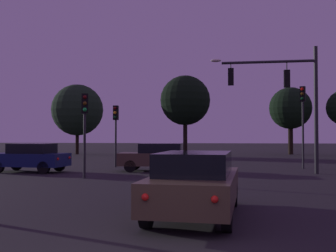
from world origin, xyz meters
name	(u,v)px	position (x,y,z in m)	size (l,w,h in m)	color
ground_plane	(208,162)	(0.00, 24.50, 0.00)	(168.00, 168.00, 0.00)	black
traffic_signal_mast_arm	(285,89)	(4.30, 15.76, 4.33)	(5.44, 0.40, 6.50)	#232326
traffic_light_corner_left	(303,111)	(5.79, 19.03, 3.42)	(0.37, 0.39, 4.87)	#232326
traffic_light_corner_right	(116,123)	(-5.49, 18.65, 2.72)	(0.32, 0.36, 3.82)	#232326
traffic_light_median	(85,118)	(-5.10, 11.98, 2.74)	(0.36, 0.39, 3.84)	#232326
car_nearside_lane	(196,182)	(0.46, 4.20, 0.80)	(2.15, 4.68, 1.52)	#473828
car_crossing_left	(158,157)	(-2.40, 16.17, 0.80)	(4.36, 2.12, 1.52)	#473828
car_crossing_right	(30,157)	(-9.07, 14.66, 0.79)	(4.15, 2.14, 1.52)	#0F1947
tree_left_far	(185,101)	(-2.28, 30.57, 5.16)	(4.53, 4.53, 7.44)	black
tree_right_cluster	(77,110)	(-14.32, 35.38, 4.73)	(5.48, 5.48, 7.48)	black
tree_lot_edge	(290,108)	(8.22, 38.25, 4.89)	(4.44, 4.44, 7.14)	black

